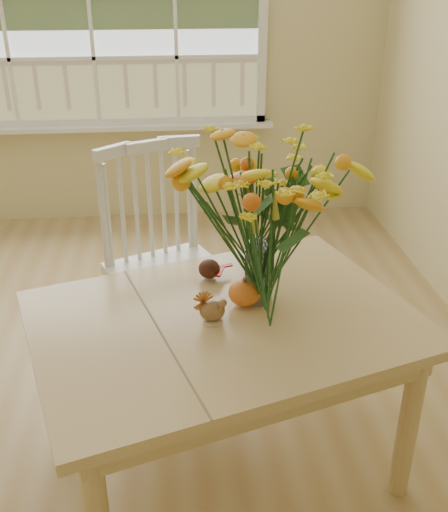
{
  "coord_description": "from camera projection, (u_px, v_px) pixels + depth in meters",
  "views": [
    {
      "loc": [
        0.48,
        -2.0,
        1.76
      ],
      "look_at": [
        0.64,
        -0.28,
        0.89
      ],
      "focal_mm": 42.0,
      "sensor_mm": 36.0,
      "label": 1
    }
  ],
  "objects": [
    {
      "name": "floor",
      "position": [
        68.0,
        422.0,
        2.53
      ],
      "size": [
        4.0,
        4.5,
        0.01
      ],
      "primitive_type": "cube",
      "color": "tan",
      "rests_on": "ground"
    },
    {
      "name": "wall_back",
      "position": [
        91.0,
        26.0,
        3.92
      ],
      "size": [
        4.0,
        0.02,
        2.7
      ],
      "primitive_type": "cube",
      "color": "beige",
      "rests_on": "floor"
    },
    {
      "name": "dining_table",
      "position": [
        225.0,
        339.0,
        2.05
      ],
      "size": [
        1.47,
        1.24,
        0.67
      ],
      "rotation": [
        0.0,
        0.0,
        0.31
      ],
      "color": "tan",
      "rests_on": "floor"
    },
    {
      "name": "windsor_chair",
      "position": [
        162.0,
        252.0,
        2.67
      ],
      "size": [
        0.62,
        0.61,
        1.03
      ],
      "rotation": [
        0.0,
        0.0,
        0.42
      ],
      "color": "white",
      "rests_on": "floor"
    },
    {
      "name": "flower_vase",
      "position": [
        260.0,
        214.0,
        1.97
      ],
      "size": [
        0.46,
        0.46,
        0.54
      ],
      "color": "white",
      "rests_on": "dining_table"
    },
    {
      "name": "pumpkin",
      "position": [
        245.0,
        294.0,
        2.06
      ],
      "size": [
        0.11,
        0.11,
        0.09
      ],
      "primitive_type": "ellipsoid",
      "color": "orange",
      "rests_on": "dining_table"
    },
    {
      "name": "turkey_figurine",
      "position": [
        212.0,
        311.0,
        1.97
      ],
      "size": [
        0.09,
        0.08,
        0.11
      ],
      "rotation": [
        0.0,
        0.0,
        0.16
      ],
      "color": "#CCB78C",
      "rests_on": "dining_table"
    },
    {
      "name": "dark_gourd",
      "position": [
        209.0,
        270.0,
        2.24
      ],
      "size": [
        0.13,
        0.12,
        0.07
      ],
      "color": "#38160F",
      "rests_on": "dining_table"
    }
  ]
}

